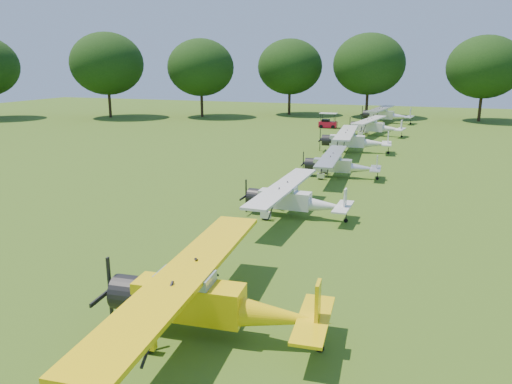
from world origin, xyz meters
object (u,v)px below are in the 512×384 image
aircraft_4 (338,163)px  golf_cart (328,123)px  aircraft_5 (353,139)px  aircraft_2 (205,297)px  aircraft_6 (374,125)px  aircraft_3 (293,197)px  aircraft_7 (385,114)px

aircraft_4 → golf_cart: bearing=99.5°
aircraft_5 → aircraft_2: bearing=-93.1°
aircraft_4 → golf_cart: (-6.65, 28.83, -0.42)m
aircraft_2 → aircraft_6: aircraft_2 is taller
aircraft_2 → aircraft_6: (-0.18, 47.28, -0.14)m
aircraft_3 → aircraft_6: aircraft_6 is taller
aircraft_3 → aircraft_7: 47.76m
aircraft_3 → aircraft_5: size_ratio=0.89×
aircraft_4 → aircraft_6: (-0.03, 23.58, 0.13)m
aircraft_3 → golf_cart: (-6.03, 39.51, -0.46)m
aircraft_2 → aircraft_5: bearing=86.9°
aircraft_6 → aircraft_3: bearing=-82.4°
aircraft_3 → aircraft_5: bearing=91.2°
aircraft_6 → aircraft_4: bearing=-81.3°
aircraft_2 → aircraft_4: bearing=85.9°
aircraft_5 → aircraft_6: size_ratio=1.04×
aircraft_4 → aircraft_5: 11.34m
aircraft_7 → golf_cart: (-6.60, -8.24, -0.68)m
aircraft_2 → aircraft_7: (-0.20, 60.78, 0.00)m
aircraft_5 → aircraft_6: bearing=82.4°
aircraft_2 → aircraft_4: 23.70m
aircraft_6 → aircraft_7: 13.49m
aircraft_5 → golf_cart: 18.51m
aircraft_6 → aircraft_7: size_ratio=0.90×
aircraft_4 → aircraft_5: (-0.70, 11.32, 0.18)m
aircraft_3 → golf_cart: 39.97m
aircraft_2 → aircraft_4: size_ratio=1.25×
aircraft_6 → golf_cart: aircraft_6 is taller
aircraft_4 → aircraft_7: size_ratio=0.80×
aircraft_4 → aircraft_7: (-0.05, 37.08, 0.26)m
aircraft_5 → aircraft_6: (0.67, 12.27, -0.05)m
aircraft_5 → aircraft_7: 25.77m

